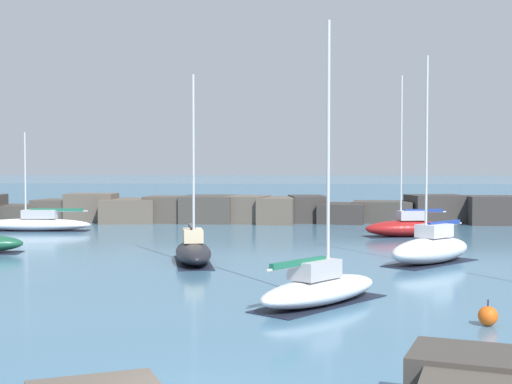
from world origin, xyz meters
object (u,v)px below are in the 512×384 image
sailboat_moored_6 (319,287)px  sailboat_moored_7 (407,227)px  sailboat_moored_2 (35,223)px  sailboat_moored_4 (193,250)px  mooring_buoy_orange_near (488,316)px  sailboat_moored_0 (431,248)px

sailboat_moored_6 → sailboat_moored_7: (6.55, 23.81, 0.09)m
sailboat_moored_2 → sailboat_moored_7: size_ratio=0.77×
sailboat_moored_7 → sailboat_moored_4: bearing=-132.6°
sailboat_moored_2 → sailboat_moored_4: bearing=-48.5°
sailboat_moored_4 → mooring_buoy_orange_near: size_ratio=11.63×
sailboat_moored_0 → sailboat_moored_4: sailboat_moored_0 is taller
sailboat_moored_7 → mooring_buoy_orange_near: (-1.48, -26.89, -0.39)m
sailboat_moored_0 → sailboat_moored_4: bearing=-176.8°
mooring_buoy_orange_near → sailboat_moored_0: bearing=86.9°
sailboat_moored_6 → mooring_buoy_orange_near: 5.94m
sailboat_moored_0 → sailboat_moored_6: bearing=-118.4°
sailboat_moored_0 → mooring_buoy_orange_near: size_ratio=12.77×
sailboat_moored_7 → sailboat_moored_0: bearing=-93.2°
sailboat_moored_4 → sailboat_moored_7: size_ratio=0.85×
sailboat_moored_6 → mooring_buoy_orange_near: (5.07, -3.08, -0.30)m
sailboat_moored_0 → mooring_buoy_orange_near: (-0.75, -13.85, -0.45)m
sailboat_moored_7 → sailboat_moored_2: bearing=174.8°
sailboat_moored_4 → sailboat_moored_6: sailboat_moored_6 is taller
sailboat_moored_2 → sailboat_moored_4: size_ratio=0.91×
sailboat_moored_2 → sailboat_moored_7: (26.90, -2.43, 0.13)m
sailboat_moored_4 → sailboat_moored_6: 11.79m
sailboat_moored_7 → mooring_buoy_orange_near: bearing=-93.1°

